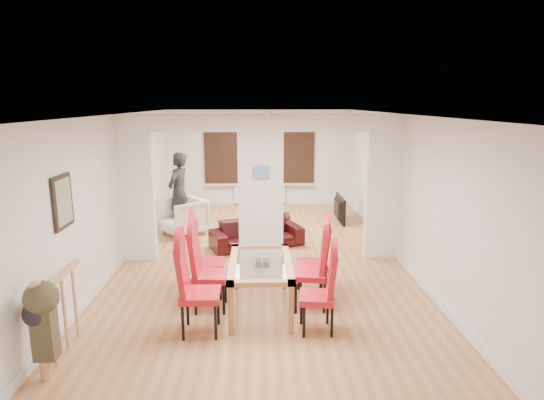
{
  "coord_description": "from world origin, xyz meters",
  "views": [
    {
      "loc": [
        -0.06,
        -7.96,
        2.81
      ],
      "look_at": [
        0.22,
        0.6,
        0.95
      ],
      "focal_mm": 30.0,
      "sensor_mm": 36.0,
      "label": 1
    }
  ],
  "objects_px": {
    "armchair": "(183,216)",
    "television": "(336,209)",
    "person": "(179,192)",
    "bottle": "(273,209)",
    "dining_chair_rc": "(312,259)",
    "bowl": "(281,214)",
    "dining_chair_lc": "(208,258)",
    "dining_chair_ra": "(317,291)",
    "coffee_table": "(271,219)",
    "dining_table": "(261,285)",
    "sofa": "(257,233)",
    "dining_chair_la": "(200,288)",
    "dining_chair_rb": "(309,267)",
    "dining_chair_lb": "(210,270)"
  },
  "relations": [
    {
      "from": "armchair",
      "to": "television",
      "type": "distance_m",
      "value": 3.62
    },
    {
      "from": "armchair",
      "to": "person",
      "type": "relative_size",
      "value": 0.49
    },
    {
      "from": "armchair",
      "to": "bottle",
      "type": "bearing_deg",
      "value": 72.45
    },
    {
      "from": "dining_chair_rc",
      "to": "bowl",
      "type": "xyz_separation_m",
      "value": [
        -0.26,
        4.0,
        -0.31
      ]
    },
    {
      "from": "dining_chair_lc",
      "to": "dining_chair_ra",
      "type": "bearing_deg",
      "value": -43.2
    },
    {
      "from": "dining_chair_ra",
      "to": "coffee_table",
      "type": "relative_size",
      "value": 1.16
    },
    {
      "from": "dining_table",
      "to": "sofa",
      "type": "height_order",
      "value": "dining_table"
    },
    {
      "from": "dining_chair_lc",
      "to": "dining_table",
      "type": "bearing_deg",
      "value": -39.3
    },
    {
      "from": "dining_chair_ra",
      "to": "coffee_table",
      "type": "height_order",
      "value": "dining_chair_ra"
    },
    {
      "from": "dining_chair_la",
      "to": "bowl",
      "type": "xyz_separation_m",
      "value": [
        1.25,
        5.09,
        -0.35
      ]
    },
    {
      "from": "armchair",
      "to": "bottle",
      "type": "distance_m",
      "value": 2.11
    },
    {
      "from": "sofa",
      "to": "television",
      "type": "xyz_separation_m",
      "value": [
        1.9,
        1.88,
        0.04
      ]
    },
    {
      "from": "dining_table",
      "to": "coffee_table",
      "type": "bearing_deg",
      "value": 86.55
    },
    {
      "from": "dining_chair_rc",
      "to": "person",
      "type": "bearing_deg",
      "value": 129.18
    },
    {
      "from": "dining_chair_la",
      "to": "armchair",
      "type": "relative_size",
      "value": 1.38
    },
    {
      "from": "dining_table",
      "to": "person",
      "type": "relative_size",
      "value": 0.86
    },
    {
      "from": "dining_chair_rc",
      "to": "dining_chair_lc",
      "type": "bearing_deg",
      "value": -177.79
    },
    {
      "from": "person",
      "to": "dining_chair_rc",
      "type": "bearing_deg",
      "value": 56.37
    },
    {
      "from": "dining_chair_la",
      "to": "bottle",
      "type": "bearing_deg",
      "value": 78.13
    },
    {
      "from": "dining_chair_rc",
      "to": "coffee_table",
      "type": "xyz_separation_m",
      "value": [
        -0.48,
        4.1,
        -0.45
      ]
    },
    {
      "from": "dining_chair_ra",
      "to": "dining_chair_rb",
      "type": "relative_size",
      "value": 0.9
    },
    {
      "from": "television",
      "to": "bottle",
      "type": "distance_m",
      "value": 1.53
    },
    {
      "from": "dining_chair_la",
      "to": "bowl",
      "type": "distance_m",
      "value": 5.25
    },
    {
      "from": "dining_chair_lb",
      "to": "dining_chair_lc",
      "type": "bearing_deg",
      "value": 102.88
    },
    {
      "from": "dining_chair_la",
      "to": "television",
      "type": "bearing_deg",
      "value": 63.88
    },
    {
      "from": "television",
      "to": "bowl",
      "type": "bearing_deg",
      "value": 99.53
    },
    {
      "from": "dining_chair_lc",
      "to": "dining_chair_ra",
      "type": "xyz_separation_m",
      "value": [
        1.45,
        -1.13,
        -0.05
      ]
    },
    {
      "from": "dining_table",
      "to": "armchair",
      "type": "bearing_deg",
      "value": 113.82
    },
    {
      "from": "dining_chair_rb",
      "to": "bowl",
      "type": "xyz_separation_m",
      "value": [
        -0.16,
        4.42,
        -0.35
      ]
    },
    {
      "from": "dining_chair_ra",
      "to": "television",
      "type": "xyz_separation_m",
      "value": [
        1.15,
        5.31,
        -0.22
      ]
    },
    {
      "from": "dining_table",
      "to": "bowl",
      "type": "height_order",
      "value": "dining_table"
    },
    {
      "from": "coffee_table",
      "to": "bowl",
      "type": "relative_size",
      "value": 4.13
    },
    {
      "from": "dining_table",
      "to": "dining_chair_ra",
      "type": "height_order",
      "value": "dining_chair_ra"
    },
    {
      "from": "dining_chair_la",
      "to": "dining_chair_ra",
      "type": "bearing_deg",
      "value": -0.34
    },
    {
      "from": "dining_chair_lb",
      "to": "dining_chair_lc",
      "type": "height_order",
      "value": "dining_chair_lb"
    },
    {
      "from": "dining_table",
      "to": "sofa",
      "type": "xyz_separation_m",
      "value": [
        -0.06,
        2.81,
        -0.09
      ]
    },
    {
      "from": "dining_table",
      "to": "dining_chair_lb",
      "type": "bearing_deg",
      "value": 176.34
    },
    {
      "from": "dining_chair_ra",
      "to": "television",
      "type": "height_order",
      "value": "dining_chair_ra"
    },
    {
      "from": "coffee_table",
      "to": "person",
      "type": "bearing_deg",
      "value": -164.39
    },
    {
      "from": "dining_chair_lb",
      "to": "dining_chair_lc",
      "type": "xyz_separation_m",
      "value": [
        -0.08,
        0.47,
        -0.0
      ]
    },
    {
      "from": "dining_chair_rb",
      "to": "dining_chair_lb",
      "type": "bearing_deg",
      "value": -170.74
    },
    {
      "from": "dining_chair_rb",
      "to": "coffee_table",
      "type": "bearing_deg",
      "value": 103.92
    },
    {
      "from": "dining_chair_lb",
      "to": "dining_chair_ra",
      "type": "distance_m",
      "value": 1.52
    },
    {
      "from": "coffee_table",
      "to": "dining_chair_lb",
      "type": "bearing_deg",
      "value": -101.97
    },
    {
      "from": "sofa",
      "to": "bottle",
      "type": "xyz_separation_m",
      "value": [
        0.37,
        1.69,
        0.09
      ]
    },
    {
      "from": "dining_table",
      "to": "television",
      "type": "height_order",
      "value": "dining_table"
    },
    {
      "from": "person",
      "to": "armchair",
      "type": "bearing_deg",
      "value": 43.31
    },
    {
      "from": "dining_chair_ra",
      "to": "television",
      "type": "bearing_deg",
      "value": 84.77
    },
    {
      "from": "television",
      "to": "coffee_table",
      "type": "bearing_deg",
      "value": 94.29
    },
    {
      "from": "dining_chair_lc",
      "to": "armchair",
      "type": "relative_size",
      "value": 1.34
    }
  ]
}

